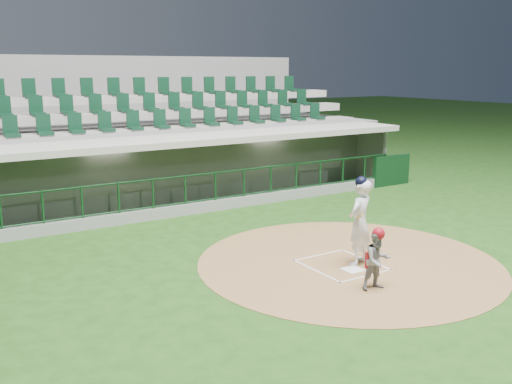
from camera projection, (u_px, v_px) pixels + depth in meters
ground at (333, 262)px, 13.62m from camera, size 120.00×120.00×0.00m
dirt_circle at (348, 262)px, 13.61m from camera, size 7.20×7.20×0.01m
home_plate at (353, 270)px, 13.04m from camera, size 0.43×0.43×0.02m
batter_box_chalk at (341, 265)px, 13.37m from camera, size 1.55×1.80×0.01m
dugout_structure at (194, 172)px, 20.00m from camera, size 16.40×3.70×3.00m
seating_deck at (156, 149)px, 22.35m from camera, size 17.00×6.72×5.15m
batter at (360, 221)px, 13.25m from camera, size 0.97×1.00×2.11m
catcher at (377, 259)px, 11.81m from camera, size 0.67×0.56×1.33m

